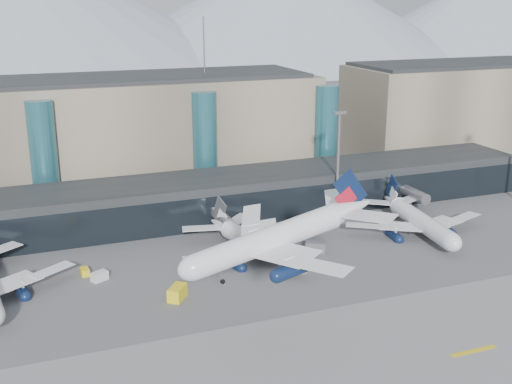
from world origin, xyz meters
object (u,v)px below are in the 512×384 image
(hero_jet, at_px, (286,229))
(veh_b, at_px, (85,272))
(lightmast_mid, at_px, (338,158))
(veh_d, at_px, (417,215))
(veh_h, at_px, (177,293))
(jet_parked_mid, at_px, (251,236))
(jet_parked_right, at_px, (415,213))
(veh_c, at_px, (316,247))
(veh_a, at_px, (100,276))

(hero_jet, height_order, veh_b, hero_jet)
(lightmast_mid, bearing_deg, veh_b, -167.24)
(veh_d, xyz_separation_m, veh_h, (-64.45, -21.47, 0.37))
(lightmast_mid, distance_m, veh_h, 57.39)
(jet_parked_mid, distance_m, jet_parked_right, 39.55)
(jet_parked_right, bearing_deg, veh_d, -31.85)
(veh_c, relative_size, veh_d, 1.45)
(jet_parked_right, xyz_separation_m, veh_b, (-72.82, 1.74, -3.57))
(hero_jet, xyz_separation_m, veh_a, (-22.56, 34.98, -18.46))
(veh_b, bearing_deg, veh_h, -143.58)
(jet_parked_mid, height_order, veh_c, jet_parked_mid)
(hero_jet, distance_m, veh_c, 43.39)
(jet_parked_right, bearing_deg, veh_b, 95.42)
(jet_parked_right, distance_m, veh_a, 70.64)
(veh_a, bearing_deg, veh_b, 96.95)
(hero_jet, relative_size, veh_b, 13.29)
(jet_parked_right, bearing_deg, veh_a, 98.15)
(jet_parked_right, xyz_separation_m, veh_d, (5.64, 7.06, -3.46))
(veh_d, bearing_deg, veh_h, 140.60)
(jet_parked_right, distance_m, veh_c, 27.01)
(veh_b, xyz_separation_m, veh_d, (78.46, 5.31, 0.11))
(jet_parked_mid, distance_m, veh_a, 31.20)
(hero_jet, xyz_separation_m, veh_h, (-10.84, 22.24, -18.14))
(jet_parked_mid, bearing_deg, hero_jet, 151.46)
(jet_parked_mid, height_order, jet_parked_right, jet_parked_right)
(veh_c, height_order, veh_h, veh_h)
(veh_d, bearing_deg, hero_jet, 161.37)
(veh_a, xyz_separation_m, veh_c, (43.94, -1.88, 0.29))
(jet_parked_right, distance_m, veh_d, 9.67)
(hero_jet, xyz_separation_m, veh_c, (21.38, 33.10, -18.18))
(jet_parked_right, distance_m, veh_h, 60.63)
(veh_h, bearing_deg, veh_d, -34.81)
(jet_parked_mid, relative_size, jet_parked_right, 0.98)
(jet_parked_right, bearing_deg, lightmast_mid, 43.70)
(veh_b, bearing_deg, hero_jet, -151.61)
(veh_h, bearing_deg, lightmast_mid, -20.74)
(jet_parked_mid, height_order, veh_h, jet_parked_mid)
(jet_parked_mid, distance_m, veh_h, 24.18)
(lightmast_mid, distance_m, veh_c, 27.65)
(jet_parked_right, distance_m, veh_b, 72.93)
(jet_parked_mid, bearing_deg, veh_a, 77.36)
(veh_b, distance_m, veh_d, 78.64)
(jet_parked_mid, relative_size, veh_a, 11.20)
(lightmast_mid, xyz_separation_m, jet_parked_right, (11.71, -15.59, -10.15))
(jet_parked_mid, bearing_deg, veh_b, 71.28)
(lightmast_mid, relative_size, jet_parked_right, 0.74)
(veh_a, height_order, veh_c, veh_c)
(jet_parked_mid, xyz_separation_m, veh_c, (12.95, -3.46, -2.99))
(veh_a, bearing_deg, veh_h, -74.19)
(lightmast_mid, bearing_deg, hero_jet, -124.77)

